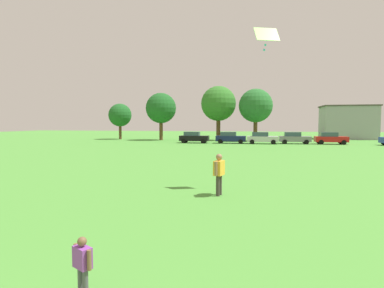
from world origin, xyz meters
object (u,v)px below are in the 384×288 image
Objects in this scene: tree_far_left at (120,115)px; tree_far_right at (256,106)px; child_kite_flyer at (82,261)px; kite at (266,36)px; tree_left at (161,108)px; parked_car_gray_3 at (294,138)px; parked_car_black_0 at (194,137)px; tree_right at (218,104)px; parked_car_navy_1 at (230,137)px; parked_car_red_4 at (330,138)px; parked_car_silver_2 at (262,138)px; adult_bystander at (219,171)px.

tree_far_right is at bearing -3.24° from tree_far_left.
kite reaches higher than child_kite_flyer.
kite is 46.63m from tree_far_left.
parked_car_gray_3 is at bearing -14.90° from tree_left.
tree_right reaches higher than parked_car_black_0.
tree_far_right is (3.60, 6.39, 4.91)m from parked_car_navy_1.
tree_right reaches higher than child_kite_flyer.
parked_car_gray_3 is (14.48, 0.85, 0.00)m from parked_car_black_0.
parked_car_red_4 is 0.66× the size of tree_far_left.
tree_far_left reaches higher than parked_car_gray_3.
parked_car_silver_2 is (3.92, 41.53, 0.22)m from child_kite_flyer.
tree_right reaches higher than tree_far_left.
parked_car_black_0 is 0.50× the size of tree_far_right.
parked_car_black_0 is 12.18m from tree_far_right.
parked_car_silver_2 is 0.47× the size of tree_right.
tree_far_right is (-0.92, 6.66, 4.91)m from parked_car_silver_2.
child_kite_flyer is 42.07m from parked_car_black_0.
tree_right is at bearing 149.37° from parked_car_gray_3.
parked_car_black_0 is 1.00× the size of parked_car_red_4.
parked_car_black_0 is 0.53× the size of tree_left.
tree_right is 6.36m from tree_far_right.
tree_far_right is (3.00, 48.18, 5.13)m from child_kite_flyer.
tree_left reaches higher than parked_car_silver_2.
tree_far_left is (-25.13, 8.03, 3.52)m from parked_car_silver_2.
tree_far_left is at bearing 162.28° from parked_car_silver_2.
adult_bystander is 33.46m from parked_car_silver_2.
parked_car_gray_3 is 1.00× the size of parked_car_red_4.
adult_bystander is 36.46m from parked_car_red_4.
adult_bystander is at bearing -61.30° from tree_far_left.
tree_far_right is (1.54, 40.03, 4.73)m from adult_bystander.
adult_bystander reaches higher than parked_car_red_4.
child_kite_flyer is 50.18m from tree_left.
parked_car_red_4 is 0.53× the size of tree_left.
tree_right is (-6.58, 39.41, -0.67)m from kite.
adult_bystander is at bearing -109.03° from parked_car_red_4.
child_kite_flyer is 54.03m from tree_far_left.
parked_car_black_0 is at bearing 179.39° from parked_car_silver_2.
kite is 0.13× the size of tree_right.
parked_car_red_4 is at bearing 175.28° from adult_bystander.
parked_car_silver_2 is at bearing 88.98° from kite.
tree_right is at bearing 157.74° from parked_car_red_4.
tree_far_left is (-34.55, 6.93, 3.52)m from parked_car_red_4.
kite is 0.28× the size of parked_car_black_0.
parked_car_silver_2 is 1.00× the size of parked_car_gray_3.
parked_car_navy_1 is at bearing -27.29° from tree_left.
child_kite_flyer is 0.61× the size of adult_bystander.
kite is at bearing -73.49° from parked_car_black_0.
tree_right is at bearing 70.22° from parked_car_black_0.
tree_right reaches higher than tree_far_right.
tree_far_left reaches higher than adult_bystander.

